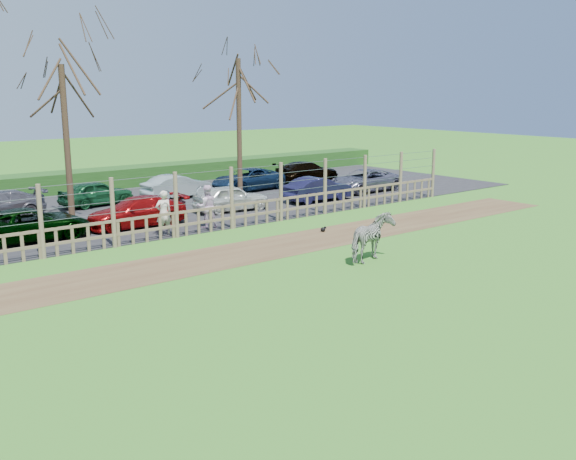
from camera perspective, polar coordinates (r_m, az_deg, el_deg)
ground at (r=18.32m, az=2.44°, el=-5.10°), size 120.00×120.00×0.00m
dirt_strip at (r=21.78m, az=-5.35°, el=-2.28°), size 34.00×2.80×0.01m
asphalt at (r=30.45m, az=-15.74°, el=1.57°), size 44.00×13.00×0.04m
hedge at (r=36.85m, az=-20.08°, el=3.93°), size 46.00×2.00×1.10m
fence at (r=24.54m, az=-9.88°, el=1.18°), size 30.16×0.16×2.50m
tree_mid at (r=28.31m, az=-19.30°, el=10.44°), size 4.80×4.80×6.83m
tree_right at (r=32.86m, az=-4.41°, el=11.92°), size 4.80×4.80×7.35m
zebra at (r=20.99m, az=7.47°, el=-0.71°), size 2.01×1.33×1.56m
visitor_a at (r=24.82m, az=-10.99°, el=1.49°), size 0.66×0.46×1.72m
visitor_b at (r=25.95m, az=-7.23°, el=2.09°), size 0.99×0.86×1.72m
crow at (r=25.30m, az=3.15°, el=0.06°), size 0.26×0.19×0.21m
car_2 at (r=25.44m, az=-21.91°, el=0.47°), size 4.39×2.16×1.20m
car_3 at (r=26.74m, az=-13.31°, el=1.59°), size 4.23×1.93×1.20m
car_4 at (r=29.49m, az=-5.07°, el=2.87°), size 3.66×1.79×1.20m
car_5 at (r=32.01m, az=2.67°, el=3.66°), size 3.67×1.36×1.20m
car_6 at (r=35.22m, az=6.77°, el=4.39°), size 4.37×2.11×1.20m
car_10 at (r=32.06m, az=-16.68°, el=3.16°), size 3.67×1.85×1.20m
car_11 at (r=33.33m, az=-9.83°, el=3.84°), size 3.71×1.47×1.20m
car_12 at (r=35.45m, az=-3.59°, el=4.50°), size 4.50×2.44×1.20m
car_13 at (r=38.92m, az=1.71°, el=5.23°), size 4.26×2.02×1.20m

